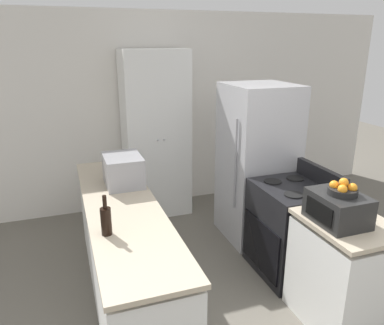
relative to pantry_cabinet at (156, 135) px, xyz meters
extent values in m
cube|color=silver|center=(0.07, 0.31, 0.23)|extent=(7.00, 0.06, 2.60)
cube|color=silver|center=(-0.72, -1.68, -0.65)|extent=(0.58, 2.47, 0.83)
cube|color=#B7A88E|center=(-0.72, -1.68, -0.18)|extent=(0.60, 2.52, 0.04)
cube|color=silver|center=(0.86, -2.57, -0.65)|extent=(0.58, 0.72, 0.83)
cube|color=#B7A88E|center=(0.86, -2.57, -0.18)|extent=(0.60, 0.73, 0.04)
cube|color=white|center=(0.00, 0.00, 0.00)|extent=(0.82, 0.53, 2.13)
sphere|color=#B2B2B7|center=(-0.04, -0.28, 0.00)|extent=(0.03, 0.03, 0.03)
sphere|color=#B2B2B7|center=(0.04, -0.28, 0.00)|extent=(0.03, 0.03, 0.03)
cube|color=black|center=(0.88, -1.82, -0.61)|extent=(0.64, 0.74, 0.91)
cube|color=black|center=(0.56, -1.82, -0.73)|extent=(0.02, 0.65, 0.50)
cube|color=black|center=(1.17, -1.82, -0.08)|extent=(0.06, 0.70, 0.16)
cylinder|color=black|center=(0.76, -1.99, -0.15)|extent=(0.17, 0.17, 0.01)
cylinder|color=black|center=(0.76, -1.64, -0.15)|extent=(0.17, 0.17, 0.01)
cylinder|color=black|center=(1.01, -1.99, -0.15)|extent=(0.17, 0.17, 0.01)
cylinder|color=black|center=(1.01, -1.64, -0.15)|extent=(0.17, 0.17, 0.01)
cube|color=#B7B7BC|center=(0.92, -1.03, -0.17)|extent=(0.71, 0.76, 1.78)
cylinder|color=gray|center=(0.55, -1.24, -0.09)|extent=(0.02, 0.02, 0.98)
cube|color=#939399|center=(-0.62, -1.21, -0.02)|extent=(0.34, 0.44, 0.28)
cube|color=black|center=(-0.45, -1.24, -0.02)|extent=(0.01, 0.27, 0.20)
cylinder|color=black|center=(-0.90, -2.15, -0.06)|extent=(0.08, 0.08, 0.20)
cylinder|color=black|center=(-0.90, -2.15, 0.09)|extent=(0.03, 0.03, 0.10)
cube|color=black|center=(0.76, -2.55, -0.04)|extent=(0.33, 0.42, 0.23)
cube|color=black|center=(0.59, -2.55, -0.04)|extent=(0.01, 0.29, 0.14)
cylinder|color=black|center=(0.77, -2.56, 0.10)|extent=(0.22, 0.22, 0.05)
sphere|color=orange|center=(0.82, -2.52, 0.14)|extent=(0.07, 0.07, 0.07)
sphere|color=orange|center=(0.73, -2.52, 0.14)|extent=(0.07, 0.07, 0.07)
sphere|color=orange|center=(0.73, -2.61, 0.14)|extent=(0.07, 0.07, 0.07)
sphere|color=orange|center=(0.82, -2.61, 0.14)|extent=(0.07, 0.07, 0.07)
sphere|color=orange|center=(0.77, -2.56, 0.17)|extent=(0.07, 0.07, 0.07)
camera|label=1|loc=(-1.13, -4.60, 1.15)|focal=35.00mm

